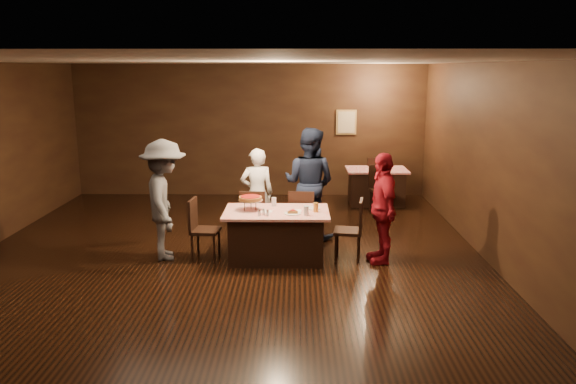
% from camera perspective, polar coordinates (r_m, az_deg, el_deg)
% --- Properties ---
extents(room, '(10.00, 10.04, 3.02)m').
position_cam_1_polar(room, '(7.93, -6.89, 6.85)').
color(room, black).
rests_on(room, ground).
extents(main_table, '(1.60, 1.00, 0.77)m').
position_cam_1_polar(main_table, '(8.68, -1.17, -4.39)').
color(main_table, '#AE160B').
rests_on(main_table, ground).
extents(back_table, '(1.30, 0.90, 0.77)m').
position_cam_1_polar(back_table, '(12.35, 8.94, 0.57)').
color(back_table, '#AD0B16').
rests_on(back_table, ground).
extents(chair_far_left, '(0.45, 0.45, 0.95)m').
position_cam_1_polar(chair_far_left, '(9.40, -3.46, -2.52)').
color(chair_far_left, black).
rests_on(chair_far_left, ground).
extents(chair_far_right, '(0.45, 0.45, 0.95)m').
position_cam_1_polar(chair_far_right, '(9.37, 1.43, -2.54)').
color(chair_far_right, black).
rests_on(chair_far_right, ground).
extents(chair_end_left, '(0.46, 0.46, 0.95)m').
position_cam_1_polar(chair_end_left, '(8.76, -8.40, -3.75)').
color(chair_end_left, black).
rests_on(chair_end_left, ground).
extents(chair_end_right, '(0.48, 0.48, 0.95)m').
position_cam_1_polar(chair_end_right, '(8.69, 6.11, -3.83)').
color(chair_end_right, black).
rests_on(chair_end_right, ground).
extents(chair_back_near, '(0.50, 0.50, 0.95)m').
position_cam_1_polar(chair_back_near, '(11.66, 9.43, 0.29)').
color(chair_back_near, black).
rests_on(chair_back_near, ground).
extents(chair_back_far, '(0.51, 0.51, 0.95)m').
position_cam_1_polar(chair_back_far, '(12.92, 8.59, 1.51)').
color(chair_back_far, black).
rests_on(chair_back_far, ground).
extents(diner_white_jacket, '(0.63, 0.48, 1.57)m').
position_cam_1_polar(diner_white_jacket, '(9.70, -3.17, -0.14)').
color(diner_white_jacket, white).
rests_on(diner_white_jacket, ground).
extents(diner_navy_hoodie, '(1.15, 1.04, 1.92)m').
position_cam_1_polar(diner_navy_hoodie, '(9.68, 2.16, 0.89)').
color(diner_navy_hoodie, '#141B31').
rests_on(diner_navy_hoodie, ground).
extents(diner_grey_knit, '(0.97, 1.33, 1.86)m').
position_cam_1_polar(diner_grey_knit, '(8.79, -12.43, -0.80)').
color(diner_grey_knit, '#535357').
rests_on(diner_grey_knit, ground).
extents(diner_red_shirt, '(0.51, 1.03, 1.69)m').
position_cam_1_polar(diner_red_shirt, '(8.57, 9.57, -1.62)').
color(diner_red_shirt, '#A51322').
rests_on(diner_red_shirt, ground).
extents(pizza_stand, '(0.38, 0.38, 0.22)m').
position_cam_1_polar(pizza_stand, '(8.60, -3.84, -0.66)').
color(pizza_stand, black).
rests_on(pizza_stand, main_table).
extents(plate_with_slice, '(0.25, 0.25, 0.06)m').
position_cam_1_polar(plate_with_slice, '(8.39, 0.48, -2.08)').
color(plate_with_slice, white).
rests_on(plate_with_slice, main_table).
extents(plate_empty, '(0.25, 0.25, 0.01)m').
position_cam_1_polar(plate_empty, '(8.72, 2.47, -1.65)').
color(plate_empty, white).
rests_on(plate_empty, main_table).
extents(glass_front_right, '(0.08, 0.08, 0.14)m').
position_cam_1_polar(glass_front_right, '(8.31, 1.86, -1.90)').
color(glass_front_right, silver).
rests_on(glass_front_right, main_table).
extents(glass_amber, '(0.08, 0.08, 0.14)m').
position_cam_1_polar(glass_amber, '(8.51, 2.84, -1.57)').
color(glass_amber, '#BF7F26').
rests_on(glass_amber, main_table).
extents(glass_back, '(0.08, 0.08, 0.14)m').
position_cam_1_polar(glass_back, '(8.85, -1.44, -1.01)').
color(glass_back, silver).
rests_on(glass_back, main_table).
extents(condiments, '(0.17, 0.10, 0.09)m').
position_cam_1_polar(condiments, '(8.30, -2.50, -2.09)').
color(condiments, silver).
rests_on(condiments, main_table).
extents(napkin_center, '(0.19, 0.19, 0.01)m').
position_cam_1_polar(napkin_center, '(8.57, 0.82, -1.92)').
color(napkin_center, white).
rests_on(napkin_center, main_table).
extents(napkin_left, '(0.21, 0.21, 0.01)m').
position_cam_1_polar(napkin_left, '(8.53, -2.20, -1.99)').
color(napkin_left, white).
rests_on(napkin_left, main_table).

